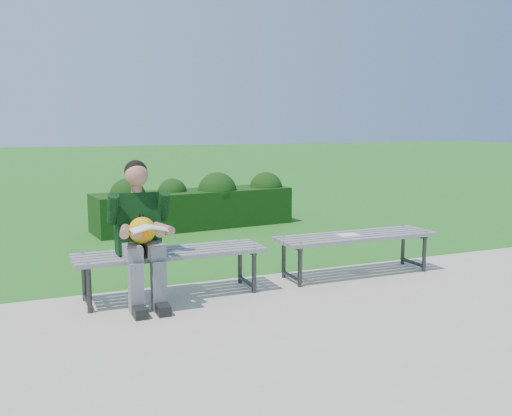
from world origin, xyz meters
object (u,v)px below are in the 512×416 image
Objects in this scene: bench_left at (171,256)px; bench_right at (356,239)px; seated_boy at (140,229)px; paper_sheet at (348,235)px; hedge at (198,204)px.

bench_left is 1.00× the size of bench_right.
bench_right is 2.39m from seated_boy.
paper_sheet is (-0.10, 0.00, 0.06)m from bench_right.
bench_right is (2.07, 0.01, 0.00)m from bench_left.
bench_left is (-1.38, -3.62, 0.03)m from hedge.
bench_right is 7.92× the size of paper_sheet.
bench_right is 1.37× the size of seated_boy.
paper_sheet is at bearing 180.00° from bench_right.
paper_sheet is (2.27, 0.10, -0.24)m from seated_boy.
hedge reaches higher than bench_right.
hedge is at bearing 69.14° from bench_left.
hedge is at bearing 99.30° from paper_sheet.
seated_boy is at bearing -114.33° from hedge.
paper_sheet is (0.59, -3.61, 0.09)m from hedge.
seated_boy is 2.28m from paper_sheet.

